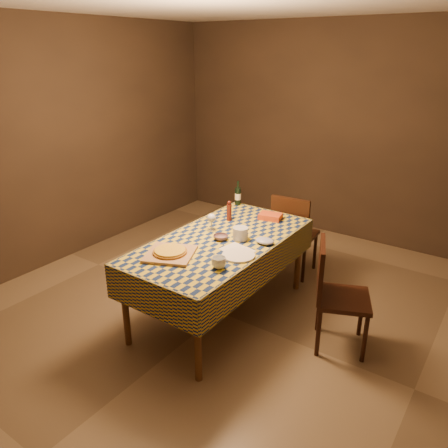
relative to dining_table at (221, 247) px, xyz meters
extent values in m
plane|color=brown|center=(0.00, 0.00, -0.69)|extent=(5.00, 5.00, 0.00)
cube|color=#34271D|center=(0.00, 2.50, 0.66)|extent=(4.50, 0.10, 2.70)
cube|color=#34271D|center=(-2.25, 0.00, 0.66)|extent=(0.10, 5.00, 2.70)
cylinder|color=brown|center=(-0.38, -0.83, -0.32)|extent=(0.06, 0.06, 0.75)
cylinder|color=brown|center=(0.38, -0.83, -0.32)|extent=(0.06, 0.06, 0.75)
cylinder|color=brown|center=(-0.38, 0.83, -0.32)|extent=(0.06, 0.06, 0.75)
cylinder|color=brown|center=(0.38, 0.83, -0.32)|extent=(0.06, 0.06, 0.75)
cube|color=brown|center=(0.00, 0.00, 0.05)|extent=(0.90, 1.80, 0.03)
cube|color=olive|center=(0.00, 0.00, 0.07)|extent=(0.92, 1.82, 0.02)
cube|color=olive|center=(0.00, -0.92, -0.07)|extent=(0.94, 0.01, 0.30)
cube|color=olive|center=(0.00, 0.92, -0.07)|extent=(0.94, 0.01, 0.30)
cube|color=olive|center=(-0.47, 0.00, -0.07)|extent=(0.01, 1.84, 0.30)
cube|color=olive|center=(0.47, 0.00, -0.07)|extent=(0.01, 1.84, 0.30)
cube|color=#AD7E51|center=(-0.15, -0.50, 0.09)|extent=(0.50, 0.50, 0.02)
cylinder|color=#8C5917|center=(-0.15, -0.50, 0.11)|extent=(0.29, 0.29, 0.02)
cylinder|color=gold|center=(-0.15, -0.50, 0.12)|extent=(0.27, 0.27, 0.01)
cylinder|color=#4D1712|center=(-0.20, 0.42, 0.16)|extent=(0.05, 0.05, 0.17)
sphere|color=#4D1712|center=(-0.20, 0.42, 0.26)|extent=(0.04, 0.04, 0.04)
imported|color=#674D56|center=(0.00, 0.00, 0.10)|extent=(0.17, 0.17, 0.04)
cylinder|color=silver|center=(-0.19, 0.12, 0.08)|extent=(0.09, 0.09, 0.01)
cylinder|color=silver|center=(-0.19, 0.12, 0.12)|extent=(0.01, 0.01, 0.08)
sphere|color=silver|center=(-0.19, 0.12, 0.20)|extent=(0.08, 0.08, 0.08)
ellipsoid|color=#390613|center=(-0.19, 0.12, 0.19)|extent=(0.05, 0.05, 0.03)
cylinder|color=black|center=(-0.39, 0.87, 0.17)|extent=(0.08, 0.08, 0.19)
cylinder|color=black|center=(-0.39, 0.87, 0.30)|extent=(0.03, 0.03, 0.08)
cylinder|color=beige|center=(-0.39, 0.87, 0.17)|extent=(0.08, 0.08, 0.07)
cylinder|color=#B9BEC0|center=(0.14, 0.10, 0.13)|extent=(0.15, 0.15, 0.11)
cube|color=#C34419|center=(0.11, 0.69, 0.10)|extent=(0.24, 0.19, 0.05)
cylinder|color=white|center=(0.31, -0.19, 0.08)|extent=(0.33, 0.33, 0.02)
imported|color=white|center=(0.30, -0.45, 0.12)|extent=(0.13, 0.13, 0.09)
cube|color=silver|center=(0.25, -0.11, 0.08)|extent=(0.29, 0.24, 0.00)
ellipsoid|color=#9BA3C7|center=(0.36, 0.14, 0.10)|extent=(0.19, 0.16, 0.05)
cube|color=black|center=(0.18, 1.16, -0.24)|extent=(0.45, 0.45, 0.04)
cube|color=black|center=(0.20, 0.96, 0.01)|extent=(0.42, 0.07, 0.46)
cylinder|color=black|center=(0.34, 1.36, -0.48)|extent=(0.04, 0.04, 0.43)
cylinder|color=black|center=(-0.02, 1.33, -0.48)|extent=(0.04, 0.04, 0.43)
cylinder|color=black|center=(0.37, 1.00, -0.48)|extent=(0.04, 0.04, 0.43)
cylinder|color=black|center=(0.01, 0.97, -0.48)|extent=(0.04, 0.04, 0.43)
cube|color=black|center=(1.09, 0.18, -0.24)|extent=(0.55, 0.55, 0.04)
cube|color=black|center=(0.91, 0.11, 0.01)|extent=(0.20, 0.40, 0.46)
cylinder|color=black|center=(1.33, 0.09, -0.48)|extent=(0.04, 0.04, 0.43)
cylinder|color=black|center=(1.19, 0.42, -0.48)|extent=(0.04, 0.04, 0.43)
cylinder|color=black|center=(1.00, -0.05, -0.48)|extent=(0.04, 0.04, 0.43)
cylinder|color=black|center=(0.86, 0.28, -0.48)|extent=(0.04, 0.04, 0.43)
camera|label=1|loc=(2.05, -2.89, 1.65)|focal=35.00mm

